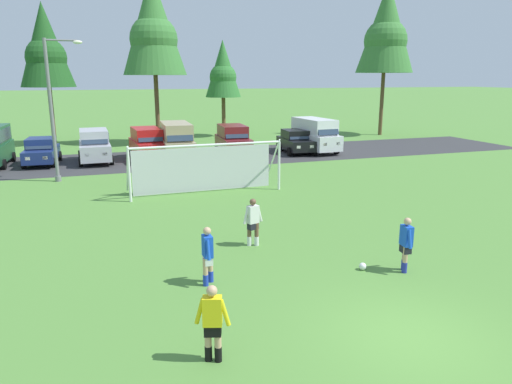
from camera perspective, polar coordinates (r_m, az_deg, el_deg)
ground_plane at (r=24.23m, az=-3.35°, el=0.41°), size 400.00×400.00×0.00m
parking_lot_strip at (r=33.82m, az=-7.88°, el=4.13°), size 52.00×8.40×0.01m
soccer_ball at (r=14.51m, az=12.76°, el=-8.74°), size 0.22×0.22×0.22m
soccer_goal at (r=23.42m, az=-6.27°, el=3.12°), size 7.45×2.04×2.57m
referee at (r=9.74m, az=-5.26°, el=-15.55°), size 0.70×0.39×1.64m
player_striker_near at (r=13.08m, az=-5.85°, el=-7.65°), size 0.34×0.73×1.64m
player_midfield_center at (r=15.89m, az=-0.38°, el=-3.67°), size 0.75×0.35×1.64m
player_defender_far at (r=14.49m, az=17.63°, el=-6.08°), size 0.28×0.73×1.64m
parked_car_slot_left at (r=33.80m, az=-24.47°, el=4.52°), size 2.21×4.29×1.72m
parked_car_slot_center_left at (r=33.39m, az=-18.91°, el=5.33°), size 2.24×4.65×2.16m
parked_car_slot_center at (r=33.51m, az=-12.97°, el=5.74°), size 2.39×4.72×2.16m
parked_car_slot_center_right at (r=32.99m, az=-9.56°, el=6.18°), size 2.34×4.87×2.52m
parked_car_slot_right at (r=34.59m, az=-2.79°, el=6.32°), size 2.37×4.72×2.16m
parked_car_slot_far_right at (r=35.67m, az=4.81°, el=6.13°), size 2.29×4.33×1.72m
parked_car_slot_end at (r=36.22m, az=7.11°, el=6.93°), size 2.45×4.93×2.52m
tree_mid_left at (r=43.34m, az=-24.10°, el=15.61°), size 4.28×4.28×11.41m
tree_center_back at (r=41.11m, az=-12.30°, el=18.84°), size 5.14×5.14×13.71m
tree_mid_right at (r=45.57m, az=-4.01°, el=14.39°), size 3.34×3.34×8.91m
tree_right_edge at (r=48.40m, az=15.44°, el=18.32°), size 5.35×5.35×14.28m
street_lamp at (r=27.56m, az=-23.12°, el=9.16°), size 2.00×0.32×7.51m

